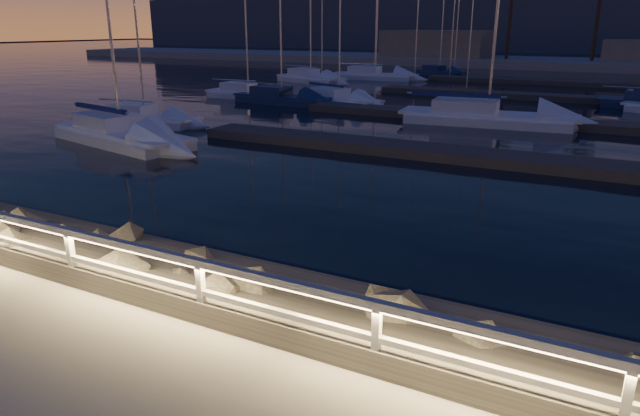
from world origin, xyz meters
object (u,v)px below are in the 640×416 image
Objects in this scene: sailboat_a at (142,117)px; sailboat_c at (483,115)px; sailboat_e at (246,92)px; sailboat_f at (337,98)px; sailboat_i at (309,77)px; sailboat_n at (373,75)px; sailboat_j at (280,97)px; sailboat_m at (438,72)px; sailboat_b at (118,133)px; guard_rail at (149,263)px.

sailboat_c is (16.20, 8.83, 0.06)m from sailboat_a.
sailboat_e is (-18.08, 3.54, -0.05)m from sailboat_c.
sailboat_f is at bearing -1.53° from sailboat_e.
sailboat_a is 25.54m from sailboat_i.
sailboat_a is at bearing -83.98° from sailboat_e.
sailboat_a is at bearing -93.78° from sailboat_n.
sailboat_e is at bearing 93.84° from sailboat_a.
sailboat_f is 0.90× the size of sailboat_i.
sailboat_c is 1.40× the size of sailboat_e.
sailboat_f is (7.42, 0.14, -0.01)m from sailboat_e.
sailboat_i is at bearing 134.94° from sailboat_c.
sailboat_j is at bearing -88.91° from sailboat_n.
sailboat_m is at bearing 78.37° from sailboat_a.
sailboat_e is 0.87× the size of sailboat_i.
sailboat_n is (-2.47, 35.28, 0.00)m from sailboat_b.
sailboat_b reaches higher than sailboat_m.
guard_rail is 18.23m from sailboat_b.
sailboat_n is (0.27, 31.01, 0.05)m from sailboat_a.
sailboat_f is (-10.85, 28.84, -0.97)m from guard_rail.
sailboat_e is 0.80× the size of sailboat_n.
sailboat_e is 0.92× the size of sailboat_j.
sailboat_f reaches higher than guard_rail.
sailboat_a is at bearing -93.60° from sailboat_j.
sailboat_f is at bearing -65.37° from sailboat_m.
sailboat_b is at bearing 138.55° from guard_rail.
sailboat_b is 35.37m from sailboat_n.
sailboat_f is 0.81× the size of sailboat_n.
sailboat_b is 15.43m from sailboat_j.
sailboat_e is 27.17m from sailboat_m.
guard_rail is at bearing -74.47° from sailboat_n.
sailboat_n is (-15.93, 22.18, -0.01)m from sailboat_c.
guard_rail is 23.15m from sailboat_a.
guard_rail is 3.61× the size of sailboat_j.
sailboat_i is 1.24× the size of sailboat_m.
sailboat_c is 1.29× the size of sailboat_j.
guard_rail is 31.10m from sailboat_j.
sailboat_a is 39.02m from sailboat_m.
sailboat_i reaches higher than sailboat_e.
sailboat_a is 5.08m from sailboat_b.
sailboat_c is at bearing -46.21° from sailboat_m.
sailboat_m is at bearing 105.56° from sailboat_c.
sailboat_b is 1.22× the size of sailboat_f.
sailboat_i reaches higher than guard_rail.
sailboat_n is at bearing 108.81° from guard_rail.
sailboat_a is 0.97× the size of sailboat_e.
sailboat_a is 1.05× the size of sailboat_m.
sailboat_e is at bearing 122.49° from guard_rail.
sailboat_j is (1.79, 11.13, 0.01)m from sailboat_a.
guard_rail is 2.79× the size of sailboat_c.
sailboat_j is at bearing 118.01° from guard_rail.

